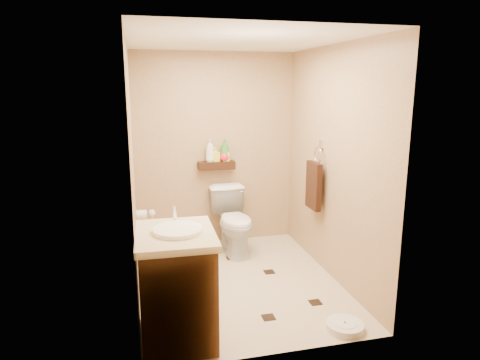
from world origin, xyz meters
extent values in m
plane|color=#C9B093|center=(0.00, 0.00, 0.00)|extent=(2.50, 2.50, 0.00)
cube|color=tan|center=(0.00, 1.25, 1.20)|extent=(2.00, 0.04, 2.40)
cube|color=tan|center=(0.00, -1.25, 1.20)|extent=(2.00, 0.04, 2.40)
cube|color=tan|center=(-1.00, 0.00, 1.20)|extent=(0.04, 2.50, 2.40)
cube|color=tan|center=(1.00, 0.00, 1.20)|extent=(0.04, 2.50, 2.40)
cube|color=white|center=(0.00, 0.00, 2.40)|extent=(2.00, 2.50, 0.02)
cube|color=black|center=(0.00, 1.17, 1.02)|extent=(0.46, 0.14, 0.10)
cube|color=black|center=(-0.33, -0.22, 0.00)|extent=(0.11, 0.11, 0.01)
cube|color=black|center=(0.38, 0.15, 0.00)|extent=(0.11, 0.11, 0.01)
cube|color=black|center=(0.10, -0.74, 0.00)|extent=(0.11, 0.11, 0.01)
cube|color=black|center=(-0.47, 0.47, 0.00)|extent=(0.11, 0.11, 0.01)
cube|color=black|center=(0.60, -0.59, 0.00)|extent=(0.11, 0.11, 0.01)
cube|color=black|center=(0.07, 0.63, 0.00)|extent=(0.11, 0.11, 0.01)
imported|color=white|center=(0.14, 0.83, 0.39)|extent=(0.50, 0.80, 0.78)
cube|color=brown|center=(-0.70, -0.84, 0.42)|extent=(0.58, 0.70, 0.84)
cube|color=beige|center=(-0.70, -0.84, 0.87)|extent=(0.62, 0.75, 0.05)
cylinder|color=white|center=(-0.68, -0.84, 0.90)|extent=(0.39, 0.39, 0.05)
cylinder|color=silver|center=(-0.68, -0.61, 0.97)|extent=(0.03, 0.03, 0.13)
cylinder|color=white|center=(0.66, -1.07, 0.03)|extent=(0.37, 0.37, 0.06)
cylinder|color=white|center=(0.66, -1.07, 0.06)|extent=(0.19, 0.19, 0.01)
cylinder|color=#1A6A67|center=(-0.82, 1.07, 0.07)|extent=(0.12, 0.12, 0.13)
cylinder|color=white|center=(-0.82, 1.07, 0.31)|extent=(0.02, 0.02, 0.38)
sphere|color=white|center=(-0.82, 1.07, 0.49)|extent=(0.09, 0.09, 0.09)
cube|color=silver|center=(0.98, 0.25, 1.38)|extent=(0.03, 0.06, 0.08)
torus|color=silver|center=(0.95, 0.25, 1.26)|extent=(0.02, 0.19, 0.19)
cube|color=#381B10|center=(0.91, 0.25, 0.92)|extent=(0.06, 0.30, 0.52)
cylinder|color=white|center=(-0.94, 0.65, 0.60)|extent=(0.11, 0.11, 0.11)
cylinder|color=silver|center=(-0.98, 0.65, 0.66)|extent=(0.04, 0.02, 0.02)
imported|color=white|center=(-0.08, 1.17, 1.21)|extent=(0.15, 0.15, 0.29)
imported|color=#E0EF32|center=(-0.01, 1.17, 1.16)|extent=(0.10, 0.10, 0.18)
imported|color=#F61D3D|center=(0.10, 1.17, 1.15)|extent=(0.14, 0.14, 0.16)
imported|color=#3C8F2F|center=(0.11, 1.17, 1.21)|extent=(0.14, 0.14, 0.27)
imported|color=gold|center=(0.12, 1.17, 1.16)|extent=(0.08, 0.08, 0.18)
camera|label=1|loc=(-0.95, -3.99, 2.00)|focal=32.00mm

